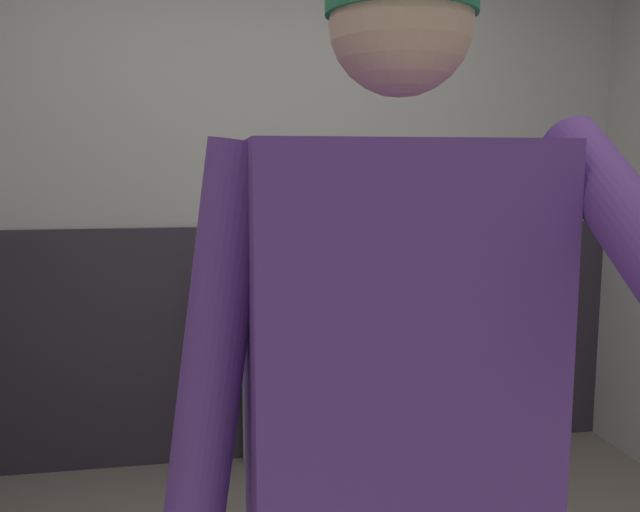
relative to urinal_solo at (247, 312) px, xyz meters
The scene contains 4 objects.
wall_back 0.54m from the urinal_solo, 74.56° to the left, with size 4.29×0.12×2.54m, color #B2B2AD.
wainscot_band_back 0.25m from the urinal_solo, 67.24° to the left, with size 3.69×0.03×1.17m, color #2D2833.
urinal_solo is the anchor object (origin of this frame).
person 2.18m from the urinal_solo, 87.95° to the right, with size 0.66×0.60×1.76m.
Camera 1 is at (-0.27, -1.58, 1.46)m, focal length 37.67 mm.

